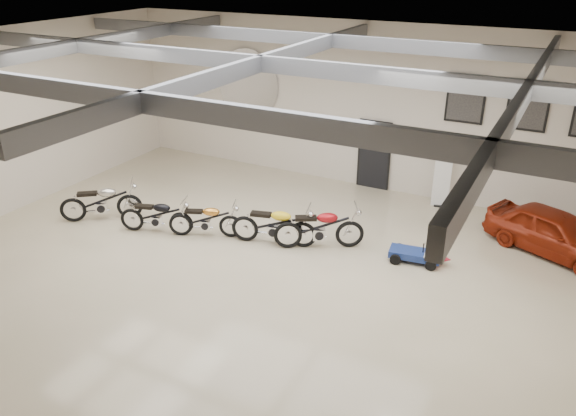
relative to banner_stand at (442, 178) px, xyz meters
The scene contains 18 objects.
floor 6.20m from the banner_stand, 116.32° to the right, with size 16.00×12.00×0.01m, color #C0B092.
ceiling 7.39m from the banner_stand, 116.32° to the right, with size 16.00×12.00×0.01m, color gray.
back_wall 3.21m from the banner_stand, 169.59° to the left, with size 16.00×0.02×5.00m, color beige.
left_wall 12.16m from the banner_stand, 152.84° to the right, with size 0.02×12.00×5.00m, color beige.
ceiling_beams 7.25m from the banner_stand, 116.32° to the right, with size 15.80×11.80×0.32m, color slate, non-canonical shape.
door 2.27m from the banner_stand, 168.55° to the left, with size 0.92×0.08×2.10m, color black.
logo_plaque 7.00m from the banner_stand, behind, with size 2.30×0.06×1.16m, color silver, non-canonical shape.
poster_left 2.28m from the banner_stand, 58.74° to the left, with size 1.05×0.08×1.35m, color black, non-canonical shape.
poster_mid 2.94m from the banner_stand, 13.75° to the left, with size 1.05×0.08×1.35m, color black, non-canonical shape.
oil_sign 1.24m from the banner_stand, 151.27° to the left, with size 0.72×0.10×0.72m, color white, non-canonical shape.
banner_stand is the anchor object (origin of this frame).
motorcycle_silver 9.59m from the banner_stand, 146.82° to the right, with size 2.15×0.67×1.12m, color silver, non-canonical shape.
motorcycle_black 8.05m from the banner_stand, 140.21° to the right, with size 1.94×0.60×1.01m, color silver, non-canonical shape.
motorcycle_gold 6.83m from the banner_stand, 136.11° to the right, with size 1.88×0.58×0.98m, color silver, non-canonical shape.
motorcycle_yellow 5.32m from the banner_stand, 126.30° to the right, with size 2.14×0.66×1.11m, color silver, non-canonical shape.
motorcycle_red 4.43m from the banner_stand, 117.67° to the right, with size 2.20×0.68×1.14m, color silver, non-canonical shape.
go_kart 3.55m from the banner_stand, 83.43° to the right, with size 1.47×0.66×0.53m, color navy, non-canonical shape.
vintage_car 3.48m from the banner_stand, 25.62° to the right, with size 3.30×1.33×1.13m, color maroon.
Camera 1 is at (5.76, -9.75, 6.79)m, focal length 35.00 mm.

